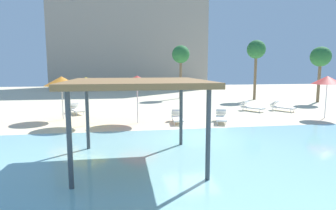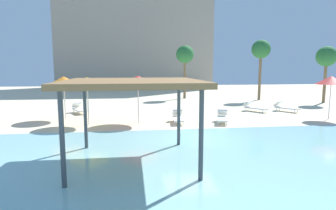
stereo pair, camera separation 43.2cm
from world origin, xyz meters
name	(u,v)px [view 1 (the left image)]	position (x,y,z in m)	size (l,w,h in m)	color
ground_plane	(191,136)	(0.00, 0.00, 0.00)	(80.00, 80.00, 0.00)	beige
lagoon_water	(233,178)	(0.00, -5.25, 0.02)	(44.00, 13.50, 0.04)	#8CC6CC
shade_pavilion	(137,85)	(-2.74, -3.39, 2.73)	(4.55, 4.55, 2.90)	#42474C
beach_umbrella_yellow_0	(86,83)	(-5.30, 3.54, 2.48)	(2.29, 2.29, 2.79)	silver
beach_umbrella_red_2	(327,80)	(10.00, 3.53, 2.52)	(1.94, 1.94, 2.79)	silver
beach_umbrella_orange_3	(61,81)	(-7.08, 5.65, 2.48)	(2.14, 2.14, 2.78)	silver
beach_umbrella_red_4	(137,81)	(-2.39, 3.74, 2.52)	(2.48, 2.48, 2.87)	silver
lounge_chair_0	(251,107)	(6.52, 7.21, 0.33)	(1.53, 1.92, 0.74)	white
lounge_chair_1	(221,117)	(2.68, 3.21, 0.33)	(1.16, 1.99, 0.74)	white
lounge_chair_2	(281,107)	(8.89, 6.91, 0.33)	(1.50, 1.93, 0.74)	white
lounge_chair_3	(76,109)	(-6.65, 8.01, 0.33)	(1.36, 1.97, 0.74)	white
lounge_chair_4	(177,117)	(0.00, 3.58, 0.33)	(0.78, 1.95, 0.74)	white
palm_tree_0	(181,55)	(2.96, 16.93, 4.65)	(1.90, 1.90, 5.72)	brown
palm_tree_1	(256,51)	(10.40, 14.53, 5.07)	(1.90, 1.90, 6.16)	brown
palm_tree_2	(321,58)	(15.51, 11.50, 4.28)	(1.90, 1.90, 5.34)	brown
hotel_block_0	(130,35)	(-2.04, 34.56, 8.71)	(23.59, 10.79, 17.42)	#9E9384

